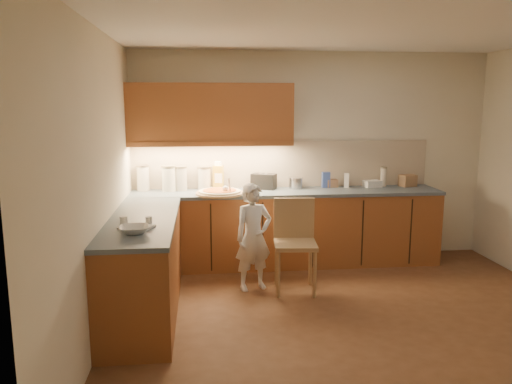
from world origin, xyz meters
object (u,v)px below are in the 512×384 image
Objects in this scene: oil_jug at (218,177)px; toaster at (264,181)px; pizza_on_board at (220,192)px; wooden_chair at (295,238)px; child at (253,237)px.

oil_jug is 0.56m from toaster.
oil_jug is at bearing 90.98° from pizza_on_board.
oil_jug is at bearing -155.70° from toaster.
pizza_on_board is 1.60× the size of oil_jug.
toaster is (0.56, -0.01, -0.07)m from oil_jug.
toaster reaches higher than wooden_chair.
pizza_on_board is 1.10m from wooden_chair.
oil_jug is (-0.77, 1.02, 0.52)m from wooden_chair.
toaster is at bearing 57.33° from child.
child is 3.26× the size of oil_jug.
pizza_on_board is 0.49× the size of child.
oil_jug is (-0.33, 0.97, 0.51)m from child.
child is (0.33, -0.65, -0.37)m from pizza_on_board.
child is 0.44m from wooden_chair.
wooden_chair is at bearing -53.52° from toaster.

